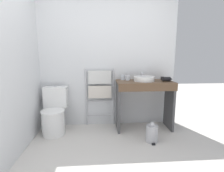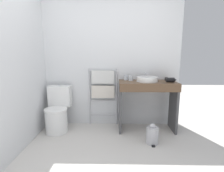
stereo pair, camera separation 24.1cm
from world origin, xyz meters
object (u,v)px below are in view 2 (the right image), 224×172
Objects in this scene: towel_radiator at (103,87)px; cup_near_wall at (126,78)px; sink_basin at (147,79)px; cup_near_edge at (131,78)px; toilet at (58,112)px; hair_dryer at (170,80)px; trash_bin at (152,135)px.

towel_radiator is 0.47m from cup_near_wall.
cup_near_edge is at bearing 159.96° from sink_basin.
sink_basin is (0.79, -0.21, 0.18)m from towel_radiator.
towel_radiator is 0.83m from sink_basin.
toilet is 2.06m from hair_dryer.
toilet is at bearing 164.38° from trash_bin.
trash_bin is (-0.37, -0.46, -0.79)m from hair_dryer.
hair_dryer is at bearing -15.90° from cup_near_wall.
toilet is 0.73× the size of towel_radiator.
towel_radiator reaches higher than sink_basin.
cup_near_edge is at bearing 167.67° from hair_dryer.
cup_near_edge is (0.51, -0.11, 0.18)m from towel_radiator.
towel_radiator is at bearing 18.52° from toilet.
sink_basin is at bearing -20.04° from cup_near_edge.
sink_basin reaches higher than hair_dryer.
hair_dryer is at bearing -12.11° from towel_radiator.
hair_dryer is (0.39, -0.04, -0.00)m from sink_basin.
cup_near_edge reaches higher than sink_basin.
towel_radiator is at bearing 138.31° from trash_bin.
towel_radiator is 12.23× the size of cup_near_wall.
cup_near_edge is at bearing -39.24° from cup_near_wall.
towel_radiator is (0.80, 0.27, 0.41)m from toilet.
sink_basin is 0.39m from hair_dryer.
cup_near_wall is at bearing 164.10° from hair_dryer.
towel_radiator is 0.55m from cup_near_edge.
sink_basin is 4.20× the size of cup_near_edge.
trash_bin is (0.38, -0.68, -0.79)m from cup_near_wall.
toilet is 1.38m from cup_near_wall.
sink_basin is at bearing -25.14° from cup_near_wall.
toilet is 1.69m from sink_basin.
sink_basin reaches higher than trash_bin.
trash_bin is at bearing -41.69° from towel_radiator.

